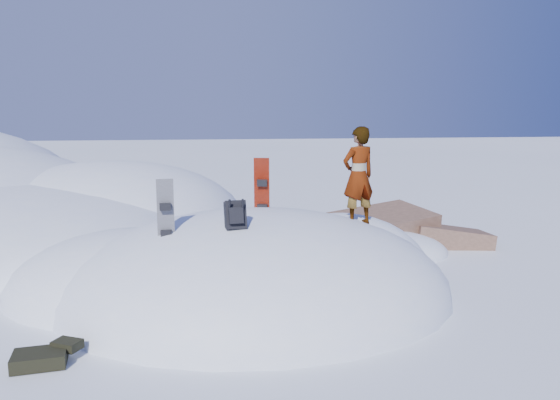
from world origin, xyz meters
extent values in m
plane|color=white|center=(0.00, 0.00, 0.00)|extent=(120.00, 120.00, 0.00)
ellipsoid|color=white|center=(0.00, 0.00, 0.00)|extent=(7.00, 6.00, 3.00)
ellipsoid|color=white|center=(-2.20, 0.60, 0.00)|extent=(4.40, 4.00, 2.20)
ellipsoid|color=white|center=(1.80, 0.80, 0.00)|extent=(3.60, 3.20, 2.50)
ellipsoid|color=white|center=(-3.50, 7.50, 0.00)|extent=(8.00, 8.00, 3.60)
ellipsoid|color=white|center=(-5.50, 4.00, 0.00)|extent=(6.00, 5.00, 1.80)
cube|color=brown|center=(3.60, 3.40, 0.10)|extent=(2.82, 2.41, 1.62)
cube|color=brown|center=(5.20, 3.00, -0.10)|extent=(2.16, 1.80, 1.33)
cube|color=brown|center=(4.20, 4.60, 0.00)|extent=(2.08, 2.01, 1.10)
ellipsoid|color=white|center=(3.20, 2.40, 0.00)|extent=(3.20, 2.40, 1.00)
cube|color=#B22009|center=(0.24, 0.87, 1.59)|extent=(0.31, 0.16, 1.57)
cube|color=black|center=(0.24, 0.81, 1.90)|extent=(0.21, 0.15, 0.13)
cube|color=black|center=(0.24, 0.81, 1.43)|extent=(0.21, 0.15, 0.13)
cube|color=black|center=(-1.51, -0.65, 1.46)|extent=(0.27, 0.10, 1.44)
cube|color=black|center=(-1.51, -0.70, 1.75)|extent=(0.18, 0.11, 0.12)
cube|color=black|center=(-1.51, -0.70, 1.32)|extent=(0.18, 0.11, 0.12)
cube|color=black|center=(-0.42, -0.87, 1.61)|extent=(0.35, 0.36, 0.50)
cube|color=black|center=(-0.42, -1.01, 1.63)|extent=(0.24, 0.18, 0.27)
cylinder|color=black|center=(-0.52, -0.99, 1.73)|extent=(0.04, 0.18, 0.34)
cylinder|color=black|center=(-0.32, -0.99, 1.73)|extent=(0.04, 0.18, 0.34)
cube|color=black|center=(-3.07, -2.37, 0.10)|extent=(0.70, 0.53, 0.18)
cube|color=black|center=(-2.77, -2.16, 0.18)|extent=(0.43, 0.39, 0.12)
imported|color=slate|center=(1.97, 0.30, 2.06)|extent=(0.76, 0.61, 1.82)
camera|label=1|loc=(-1.12, -9.34, 3.19)|focal=35.00mm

